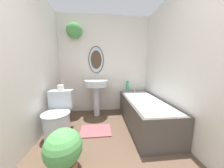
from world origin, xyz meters
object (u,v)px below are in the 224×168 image
at_px(shampoo_bottle, 128,85).
at_px(toilet_paper_roll, 61,88).
at_px(bathtub, 144,112).
at_px(potted_plant, 64,150).
at_px(toilet, 58,118).
at_px(pedestal_sink, 96,88).

height_order(shampoo_bottle, toilet_paper_roll, toilet_paper_roll).
height_order(bathtub, potted_plant, bathtub).
height_order(toilet, toilet_paper_roll, toilet_paper_roll).
bearing_deg(potted_plant, shampoo_bottle, 56.11).
relative_size(pedestal_sink, toilet_paper_roll, 8.67).
height_order(toilet, pedestal_sink, pedestal_sink).
height_order(shampoo_bottle, potted_plant, shampoo_bottle).
relative_size(bathtub, potted_plant, 3.20).
relative_size(potted_plant, toilet_paper_roll, 4.60).
relative_size(toilet, potted_plant, 1.46).
height_order(potted_plant, toilet_paper_roll, toilet_paper_roll).
xyz_separation_m(bathtub, shampoo_bottle, (-0.17, 0.74, 0.42)).
bearing_deg(toilet, potted_plant, -66.79).
xyz_separation_m(potted_plant, toilet_paper_roll, (-0.31, 0.95, 0.52)).
xyz_separation_m(bathtub, toilet_paper_roll, (-1.59, 0.04, 0.52)).
xyz_separation_m(pedestal_sink, bathtub, (0.96, -0.54, -0.39)).
distance_m(pedestal_sink, shampoo_bottle, 0.82).
distance_m(toilet, potted_plant, 0.79).
relative_size(toilet, pedestal_sink, 0.77).
bearing_deg(potted_plant, toilet, 113.21).
bearing_deg(shampoo_bottle, potted_plant, -123.89).
xyz_separation_m(bathtub, potted_plant, (-1.28, -0.91, -0.00)).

